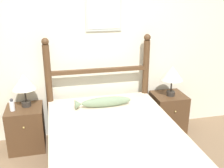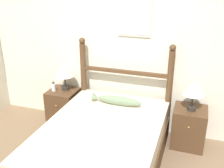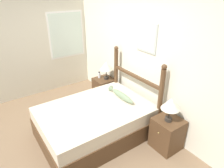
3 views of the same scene
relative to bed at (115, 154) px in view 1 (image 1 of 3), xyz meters
The scene contains 9 objects.
wall_back 1.49m from the bed, 98.71° to the left, with size 6.40×0.08×2.55m.
bed is the anchor object (origin of this frame).
headboard 1.05m from the bed, 90.00° to the left, with size 1.41×0.09×1.42m.
nightstand_left 1.29m from the bed, 139.83° to the left, with size 0.45×0.45×0.57m.
nightstand_right 1.29m from the bed, 40.17° to the left, with size 0.45×0.45×0.57m.
table_lamp_left 1.43m from the bed, 137.33° to the left, with size 0.30×0.30×0.42m.
table_lamp_right 1.41m from the bed, 39.02° to the left, with size 0.30×0.30×0.42m.
bottle 1.40m from the bed, 144.91° to the left, with size 0.06×0.06×0.16m.
fish_pillow 0.70m from the bed, 91.15° to the left, with size 0.70×0.12×0.13m.
Camera 1 is at (-0.40, -1.71, 1.96)m, focal length 42.00 mm.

